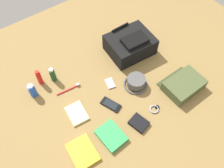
{
  "coord_description": "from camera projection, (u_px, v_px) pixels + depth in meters",
  "views": [
    {
      "loc": [
        -0.51,
        -0.71,
        1.36
      ],
      "look_at": [
        0.0,
        0.0,
        0.04
      ],
      "focal_mm": 37.41,
      "sensor_mm": 36.0,
      "label": 1
    }
  ],
  "objects": [
    {
      "name": "ground_plane",
      "position": [
        112.0,
        88.0,
        1.63
      ],
      "size": [
        2.64,
        2.02,
        0.02
      ],
      "primitive_type": "cube",
      "color": "olive",
      "rests_on": "ground"
    },
    {
      "name": "backpack",
      "position": [
        130.0,
        44.0,
        1.74
      ],
      "size": [
        0.35,
        0.29,
        0.17
      ],
      "color": "black",
      "rests_on": "ground_plane"
    },
    {
      "name": "toiletry_pouch",
      "position": [
        183.0,
        85.0,
        1.59
      ],
      "size": [
        0.26,
        0.23,
        0.08
      ],
      "color": "#47512D",
      "rests_on": "ground_plane"
    },
    {
      "name": "bucket_hat",
      "position": [
        136.0,
        82.0,
        1.6
      ],
      "size": [
        0.17,
        0.17,
        0.07
      ],
      "color": "#4F4F4F",
      "rests_on": "ground_plane"
    },
    {
      "name": "deodorant_spray",
      "position": [
        32.0,
        90.0,
        1.54
      ],
      "size": [
        0.05,
        0.05,
        0.11
      ],
      "color": "blue",
      "rests_on": "ground_plane"
    },
    {
      "name": "sunscreen_spray",
      "position": [
        39.0,
        78.0,
        1.59
      ],
      "size": [
        0.03,
        0.03,
        0.13
      ],
      "color": "red",
      "rests_on": "ground_plane"
    },
    {
      "name": "shampoo_bottle",
      "position": [
        53.0,
        75.0,
        1.61
      ],
      "size": [
        0.04,
        0.04,
        0.12
      ],
      "color": "#19471E",
      "rests_on": "ground_plane"
    },
    {
      "name": "paperback_novel",
      "position": [
        83.0,
        152.0,
        1.36
      ],
      "size": [
        0.15,
        0.19,
        0.02
      ],
      "color": "yellow",
      "rests_on": "ground_plane"
    },
    {
      "name": "travel_guidebook",
      "position": [
        111.0,
        136.0,
        1.41
      ],
      "size": [
        0.14,
        0.18,
        0.03
      ],
      "color": "#2D934C",
      "rests_on": "ground_plane"
    },
    {
      "name": "cell_phone",
      "position": [
        111.0,
        105.0,
        1.54
      ],
      "size": [
        0.1,
        0.15,
        0.01
      ],
      "color": "black",
      "rests_on": "ground_plane"
    },
    {
      "name": "media_player",
      "position": [
        110.0,
        83.0,
        1.63
      ],
      "size": [
        0.07,
        0.09,
        0.01
      ],
      "color": "#B7B7BC",
      "rests_on": "ground_plane"
    },
    {
      "name": "wristwatch",
      "position": [
        155.0,
        109.0,
        1.52
      ],
      "size": [
        0.07,
        0.06,
        0.01
      ],
      "color": "#99999E",
      "rests_on": "ground_plane"
    },
    {
      "name": "toothbrush",
      "position": [
        70.0,
        89.0,
        1.61
      ],
      "size": [
        0.17,
        0.03,
        0.02
      ],
      "color": "red",
      "rests_on": "ground_plane"
    },
    {
      "name": "wallet",
      "position": [
        139.0,
        123.0,
        1.46
      ],
      "size": [
        0.11,
        0.13,
        0.02
      ],
      "primitive_type": "cube",
      "rotation": [
        0.0,
        0.0,
        0.23
      ],
      "color": "black",
      "rests_on": "ground_plane"
    },
    {
      "name": "notepad",
      "position": [
        77.0,
        113.0,
        1.5
      ],
      "size": [
        0.12,
        0.16,
        0.02
      ],
      "primitive_type": "cube",
      "rotation": [
        0.0,
        0.0,
        -0.1
      ],
      "color": "beige",
      "rests_on": "ground_plane"
    }
  ]
}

